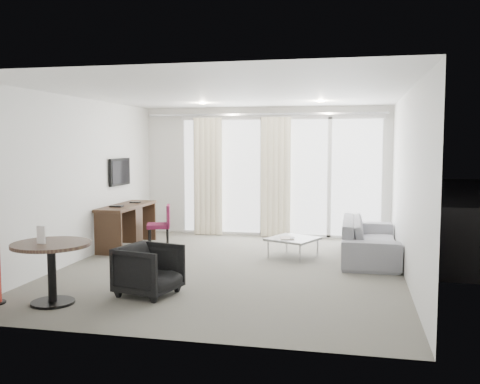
% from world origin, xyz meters
% --- Properties ---
extents(floor, '(5.00, 6.00, 0.00)m').
position_xyz_m(floor, '(0.00, 0.00, 0.00)').
color(floor, '#656257').
rests_on(floor, ground).
extents(ceiling, '(5.00, 6.00, 0.00)m').
position_xyz_m(ceiling, '(0.00, 0.00, 2.60)').
color(ceiling, white).
rests_on(ceiling, ground).
extents(wall_left, '(0.00, 6.00, 2.60)m').
position_xyz_m(wall_left, '(-2.50, 0.00, 1.30)').
color(wall_left, silver).
rests_on(wall_left, ground).
extents(wall_right, '(0.00, 6.00, 2.60)m').
position_xyz_m(wall_right, '(2.50, 0.00, 1.30)').
color(wall_right, silver).
rests_on(wall_right, ground).
extents(wall_front, '(5.00, 0.00, 2.60)m').
position_xyz_m(wall_front, '(0.00, -3.00, 1.30)').
color(wall_front, silver).
rests_on(wall_front, ground).
extents(window_panel, '(4.00, 0.02, 2.38)m').
position_xyz_m(window_panel, '(0.30, 2.98, 1.20)').
color(window_panel, white).
rests_on(window_panel, ground).
extents(window_frame, '(4.10, 0.06, 2.44)m').
position_xyz_m(window_frame, '(0.30, 2.97, 1.20)').
color(window_frame, white).
rests_on(window_frame, ground).
extents(curtain_left, '(0.60, 0.20, 2.38)m').
position_xyz_m(curtain_left, '(-1.15, 2.82, 1.20)').
color(curtain_left, '#F4E7C2').
rests_on(curtain_left, ground).
extents(curtain_right, '(0.60, 0.20, 2.38)m').
position_xyz_m(curtain_right, '(0.25, 2.82, 1.20)').
color(curtain_right, '#F4E7C2').
rests_on(curtain_right, ground).
extents(curtain_track, '(4.80, 0.04, 0.04)m').
position_xyz_m(curtain_track, '(0.00, 2.82, 2.45)').
color(curtain_track, '#B2B2B7').
rests_on(curtain_track, ceiling).
extents(downlight_a, '(0.12, 0.12, 0.02)m').
position_xyz_m(downlight_a, '(-0.90, 1.60, 2.59)').
color(downlight_a, '#FFE0B2').
rests_on(downlight_a, ceiling).
extents(downlight_b, '(0.12, 0.12, 0.02)m').
position_xyz_m(downlight_b, '(1.20, 1.60, 2.59)').
color(downlight_b, '#FFE0B2').
rests_on(downlight_b, ceiling).
extents(desk, '(0.51, 1.64, 0.77)m').
position_xyz_m(desk, '(-2.22, 1.22, 0.38)').
color(desk, '#352215').
rests_on(desk, floor).
extents(tv, '(0.05, 0.80, 0.50)m').
position_xyz_m(tv, '(-2.46, 1.45, 1.35)').
color(tv, black).
rests_on(tv, wall_left).
extents(desk_chair, '(0.53, 0.51, 0.78)m').
position_xyz_m(desk_chair, '(-1.65, 1.28, 0.39)').
color(desk_chair, maroon).
rests_on(desk_chair, floor).
extents(round_table, '(1.03, 1.03, 0.72)m').
position_xyz_m(round_table, '(-1.65, -2.18, 0.36)').
color(round_table, '#36251B').
rests_on(round_table, floor).
extents(menu_card, '(0.11, 0.04, 0.21)m').
position_xyz_m(menu_card, '(-1.72, -2.26, 0.72)').
color(menu_card, white).
rests_on(menu_card, round_table).
extents(tub_armchair, '(0.82, 0.81, 0.62)m').
position_xyz_m(tub_armchair, '(-0.68, -1.59, 0.31)').
color(tub_armchair, black).
rests_on(tub_armchair, floor).
extents(coffee_table, '(0.95, 0.95, 0.32)m').
position_xyz_m(coffee_table, '(0.81, 0.98, 0.16)').
color(coffee_table, gray).
rests_on(coffee_table, floor).
extents(remote, '(0.06, 0.16, 0.02)m').
position_xyz_m(remote, '(0.81, 0.86, 0.36)').
color(remote, black).
rests_on(remote, coffee_table).
extents(magazine, '(0.25, 0.29, 0.01)m').
position_xyz_m(magazine, '(0.73, 0.88, 0.36)').
color(magazine, gray).
rests_on(magazine, coffee_table).
extents(sofa, '(0.87, 2.22, 0.65)m').
position_xyz_m(sofa, '(2.05, 1.15, 0.32)').
color(sofa, gray).
rests_on(sofa, floor).
extents(terrace_slab, '(5.60, 3.00, 0.12)m').
position_xyz_m(terrace_slab, '(0.30, 4.50, -0.06)').
color(terrace_slab, '#4D4D50').
rests_on(terrace_slab, ground).
extents(rattan_chair_a, '(0.73, 0.73, 0.81)m').
position_xyz_m(rattan_chair_a, '(0.65, 4.36, 0.40)').
color(rattan_chair_a, '#4E3921').
rests_on(rattan_chair_a, terrace_slab).
extents(rattan_chair_b, '(0.72, 0.72, 0.80)m').
position_xyz_m(rattan_chair_b, '(1.57, 4.42, 0.40)').
color(rattan_chair_b, '#4E3921').
rests_on(rattan_chair_b, terrace_slab).
extents(rattan_table, '(0.51, 0.51, 0.48)m').
position_xyz_m(rattan_table, '(1.89, 3.57, 0.24)').
color(rattan_table, '#4E3921').
rests_on(rattan_table, terrace_slab).
extents(balustrade, '(5.50, 0.06, 1.05)m').
position_xyz_m(balustrade, '(0.30, 5.95, 0.50)').
color(balustrade, '#B2B2B7').
rests_on(balustrade, terrace_slab).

